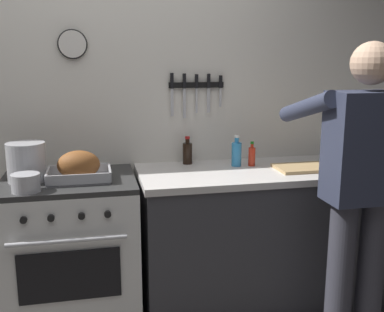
{
  "coord_description": "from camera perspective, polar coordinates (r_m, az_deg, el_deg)",
  "views": [
    {
      "loc": [
        -0.06,
        -1.64,
        1.58
      ],
      "look_at": [
        0.48,
        0.85,
        1.03
      ],
      "focal_mm": 42.8,
      "sensor_mm": 36.0,
      "label": 1
    }
  ],
  "objects": [
    {
      "name": "stock_pot",
      "position": [
        2.71,
        -19.93,
        -0.73
      ],
      "size": [
        0.21,
        0.21,
        0.22
      ],
      "color": "#B7B7BC",
      "rests_on": "stove"
    },
    {
      "name": "saucepan",
      "position": [
        2.52,
        -20.01,
        -3.16
      ],
      "size": [
        0.15,
        0.15,
        0.1
      ],
      "color": "#B7B7BC",
      "rests_on": "stove"
    },
    {
      "name": "cutting_board",
      "position": [
        2.94,
        13.87,
        -1.43
      ],
      "size": [
        0.36,
        0.24,
        0.02
      ],
      "primitive_type": "cube",
      "color": "tan",
      "rests_on": "counter_block"
    },
    {
      "name": "bottle_dish_soap",
      "position": [
        2.94,
        5.56,
        0.33
      ],
      "size": [
        0.06,
        0.06,
        0.2
      ],
      "color": "#338CCC",
      "rests_on": "counter_block"
    },
    {
      "name": "counter_block",
      "position": [
        3.13,
        12.81,
        -9.2
      ],
      "size": [
        2.03,
        0.65,
        0.9
      ],
      "color": "#38383D",
      "rests_on": "ground"
    },
    {
      "name": "roasting_pan",
      "position": [
        2.65,
        -13.93,
        -1.38
      ],
      "size": [
        0.35,
        0.26,
        0.17
      ],
      "color": "#B7B7BC",
      "rests_on": "stove"
    },
    {
      "name": "bottle_hot_sauce",
      "position": [
        2.96,
        7.46,
        0.01
      ],
      "size": [
        0.04,
        0.04,
        0.16
      ],
      "color": "red",
      "rests_on": "counter_block"
    },
    {
      "name": "bottle_soy_sauce",
      "position": [
        2.99,
        -0.57,
        0.42
      ],
      "size": [
        0.06,
        0.06,
        0.18
      ],
      "color": "black",
      "rests_on": "counter_block"
    },
    {
      "name": "stove",
      "position": [
        2.87,
        -14.69,
        -11.49
      ],
      "size": [
        0.76,
        0.67,
        0.9
      ],
      "color": "white",
      "rests_on": "ground"
    },
    {
      "name": "person_cook",
      "position": [
        2.51,
        20.23,
        -3.1
      ],
      "size": [
        0.51,
        0.63,
        1.66
      ],
      "rotation": [
        0.0,
        0.0,
        1.45
      ],
      "color": "#383842",
      "rests_on": "ground"
    },
    {
      "name": "wall_back",
      "position": [
        3.01,
        -11.07,
        6.57
      ],
      "size": [
        6.0,
        0.13,
        2.6
      ],
      "color": "white",
      "rests_on": "ground"
    }
  ]
}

